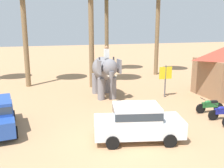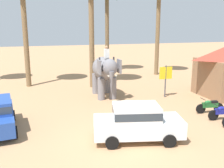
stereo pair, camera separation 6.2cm
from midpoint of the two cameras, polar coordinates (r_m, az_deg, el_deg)
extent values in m
plane|color=tan|center=(12.46, 2.80, -12.23)|extent=(120.00, 120.00, 0.00)
cube|color=white|center=(12.26, 5.89, -9.25)|extent=(4.38, 2.59, 0.76)
cube|color=white|center=(12.00, 5.49, -6.17)|extent=(2.40, 2.00, 0.64)
cube|color=#2D3842|center=(12.00, 5.49, -6.17)|extent=(2.43, 2.02, 0.35)
cylinder|color=black|center=(13.44, 10.64, -9.14)|extent=(0.63, 0.31, 0.60)
cylinder|color=black|center=(11.94, 12.72, -12.13)|extent=(0.63, 0.31, 0.60)
cylinder|color=black|center=(13.05, -0.39, -9.59)|extent=(0.63, 0.31, 0.60)
cylinder|color=black|center=(11.50, 0.18, -12.81)|extent=(0.63, 0.31, 0.60)
cylinder|color=black|center=(15.72, -20.85, -6.50)|extent=(0.24, 0.61, 0.60)
cylinder|color=black|center=(13.34, -20.39, -9.92)|extent=(0.24, 0.61, 0.60)
ellipsoid|color=slate|center=(19.35, -1.73, 3.52)|extent=(1.66, 3.13, 1.70)
cylinder|color=slate|center=(18.85, 0.29, -0.91)|extent=(0.52, 0.52, 1.60)
cylinder|color=slate|center=(18.63, -2.30, -1.09)|extent=(0.52, 0.52, 1.60)
cylinder|color=slate|center=(20.60, -1.17, 0.27)|extent=(0.52, 0.52, 1.60)
cylinder|color=slate|center=(20.40, -3.56, 0.12)|extent=(0.52, 0.52, 1.60)
ellipsoid|color=slate|center=(17.75, -0.43, 3.66)|extent=(1.12, 1.02, 1.20)
cube|color=slate|center=(18.04, 1.69, 3.96)|extent=(0.14, 0.80, 0.96)
cube|color=slate|center=(17.66, -2.77, 3.76)|extent=(0.14, 0.80, 0.96)
cone|color=slate|center=(17.51, -0.03, 0.20)|extent=(0.37, 0.37, 1.60)
cone|color=beige|center=(17.53, 0.75, 1.88)|extent=(0.13, 0.56, 0.21)
cone|color=beige|center=(17.39, -0.89, 1.79)|extent=(0.13, 0.56, 0.21)
cube|color=white|center=(18.37, -1.09, 6.81)|extent=(0.34, 0.25, 0.60)
sphere|color=#A87A56|center=(18.33, -1.10, 8.11)|extent=(0.22, 0.22, 0.22)
cylinder|color=#333338|center=(18.58, 0.47, 5.17)|extent=(0.12, 0.12, 0.55)
cylinder|color=#333338|center=(18.31, -2.66, 5.04)|extent=(0.12, 0.12, 0.55)
cylinder|color=black|center=(15.81, 21.55, -6.44)|extent=(0.61, 0.19, 0.60)
cube|color=navy|center=(16.05, 23.48, -5.51)|extent=(1.04, 0.35, 0.32)
ellipsoid|color=navy|center=(15.92, 23.08, -4.94)|extent=(0.47, 0.30, 0.20)
cylinder|color=black|center=(15.68, 22.02, -4.27)|extent=(0.12, 0.55, 0.04)
cylinder|color=black|center=(16.75, 19.08, -5.19)|extent=(0.61, 0.17, 0.60)
cylinder|color=black|center=(17.37, 22.53, -4.84)|extent=(0.61, 0.17, 0.60)
cube|color=#23662D|center=(16.99, 20.90, -4.30)|extent=(1.04, 0.31, 0.32)
ellipsoid|color=#23662D|center=(16.86, 20.51, -3.76)|extent=(0.46, 0.29, 0.20)
cube|color=black|center=(17.07, 21.66, -3.66)|extent=(0.46, 0.27, 0.12)
cylinder|color=black|center=(16.62, 19.51, -3.13)|extent=(0.10, 0.55, 0.04)
cylinder|color=brown|center=(29.17, -1.03, 11.21)|extent=(0.43, 0.43, 8.93)
cylinder|color=brown|center=(22.17, -4.46, 11.30)|extent=(0.43, 0.43, 9.41)
cylinder|color=brown|center=(23.53, -18.52, 10.58)|extent=(0.43, 0.43, 9.25)
cylinder|color=brown|center=(28.41, 10.11, 11.39)|extent=(0.43, 0.43, 9.34)
cylinder|color=#4C4C51|center=(19.58, 11.78, 0.53)|extent=(0.10, 0.10, 2.40)
cube|color=yellow|center=(19.46, 11.87, 2.40)|extent=(1.00, 0.08, 0.90)
camera|label=1|loc=(0.03, -89.89, 0.02)|focal=41.45mm
camera|label=2|loc=(0.03, 90.11, -0.02)|focal=41.45mm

